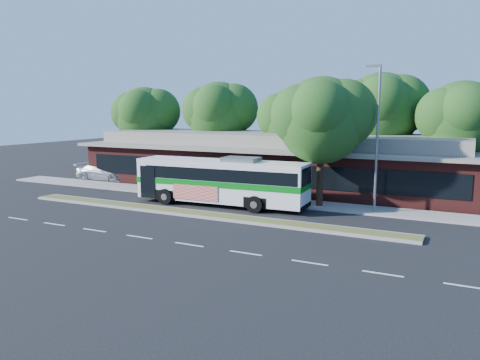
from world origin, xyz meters
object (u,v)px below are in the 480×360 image
(lamp_post, at_px, (377,134))
(transit_bus, at_px, (222,178))
(sedan, at_px, (104,172))
(sidewalk_tree, at_px, (328,118))

(lamp_post, height_order, transit_bus, lamp_post)
(lamp_post, relative_size, sedan, 1.69)
(sidewalk_tree, bearing_deg, lamp_post, -6.06)
(lamp_post, xyz_separation_m, transit_bus, (-9.61, -2.20, -3.06))
(transit_bus, height_order, sedan, transit_bus)
(sidewalk_tree, bearing_deg, transit_bus, -158.54)
(lamp_post, xyz_separation_m, sidewalk_tree, (-3.16, 0.34, 0.93))
(sedan, distance_m, sidewalk_tree, 22.05)
(lamp_post, distance_m, sedan, 24.98)
(transit_bus, xyz_separation_m, sidewalk_tree, (6.45, 2.53, 3.99))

